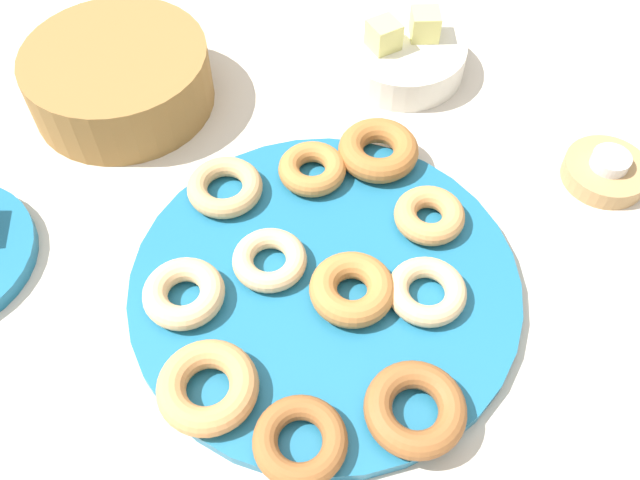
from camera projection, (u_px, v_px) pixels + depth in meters
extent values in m
plane|color=beige|center=(325.00, 288.00, 0.73)|extent=(2.40, 2.40, 0.00)
cylinder|color=#1E6B93|center=(325.00, 284.00, 0.73)|extent=(0.41, 0.41, 0.01)
torus|color=tan|center=(429.00, 215.00, 0.75)|extent=(0.08, 0.08, 0.02)
torus|color=tan|center=(225.00, 187.00, 0.78)|extent=(0.10, 0.10, 0.02)
torus|color=#EABC84|center=(427.00, 291.00, 0.70)|extent=(0.11, 0.11, 0.02)
torus|color=#EABC84|center=(184.00, 292.00, 0.70)|extent=(0.10, 0.10, 0.03)
torus|color=tan|center=(208.00, 387.00, 0.64)|extent=(0.13, 0.13, 0.03)
torus|color=#995B2D|center=(300.00, 441.00, 0.61)|extent=(0.08, 0.08, 0.02)
torus|color=#BC7A3D|center=(352.00, 289.00, 0.70)|extent=(0.10, 0.10, 0.03)
torus|color=#EABC84|center=(270.00, 260.00, 0.72)|extent=(0.09, 0.09, 0.02)
torus|color=#BC7A3D|center=(312.00, 169.00, 0.79)|extent=(0.10, 0.10, 0.02)
torus|color=#AD6B33|center=(378.00, 150.00, 0.81)|extent=(0.10, 0.10, 0.03)
torus|color=#995B2D|center=(415.00, 409.00, 0.62)|extent=(0.12, 0.12, 0.03)
cylinder|color=tan|center=(605.00, 172.00, 0.81)|extent=(0.10, 0.10, 0.02)
cylinder|color=silver|center=(611.00, 161.00, 0.80)|extent=(0.04, 0.04, 0.01)
cylinder|color=olive|center=(119.00, 78.00, 0.87)|extent=(0.31, 0.31, 0.08)
cylinder|color=silver|center=(403.00, 57.00, 0.92)|extent=(0.16, 0.16, 0.04)
cube|color=#DBD67A|center=(384.00, 35.00, 0.88)|extent=(0.05, 0.05, 0.04)
cube|color=#DBD67A|center=(425.00, 24.00, 0.90)|extent=(0.04, 0.04, 0.04)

